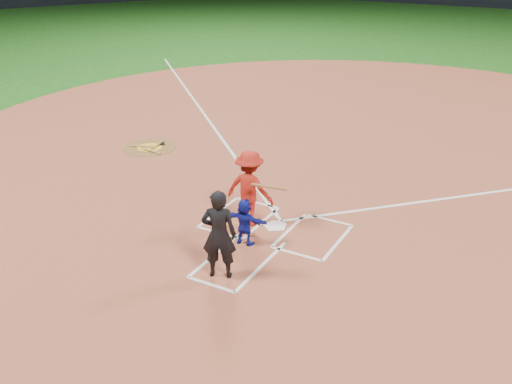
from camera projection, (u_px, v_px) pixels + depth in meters
The scene contains 13 objects.
ground at pixel (275, 227), 13.49m from camera, with size 120.00×120.00×0.00m, color #184F13.
home_plate_dirt at pixel (360, 149), 18.27m from camera, with size 28.00×28.00×0.01m, color brown.
home_plate at pixel (275, 226), 13.48m from camera, with size 0.60×0.60×0.02m, color white.
on_deck_circle at pixel (150, 147), 18.41m from camera, with size 1.70×1.70×0.01m, color brown.
on_deck_logo at pixel (149, 147), 18.40m from camera, with size 0.80×0.80×0.00m, color gold.
on_deck_bat_a at pixel (158, 145), 18.53m from camera, with size 0.06×0.06×0.84m, color olive.
on_deck_bat_b at pixel (143, 146), 18.40m from camera, with size 0.06×0.06×0.84m, color olive.
on_deck_bat_c at pixel (151, 151), 18.02m from camera, with size 0.06×0.06×0.84m, color #A87F3D.
bat_weight_donut at pixel (162, 144), 18.63m from camera, with size 0.19×0.19×0.05m, color black.
catcher at pixel (245, 222), 12.53m from camera, with size 1.00×0.32×1.08m, color #121992.
umpire at pixel (219, 234), 11.18m from camera, with size 0.69×0.45×1.89m, color black.
chalk_markings at pixel (352, 156), 17.70m from camera, with size 28.35×17.32×0.01m.
batter_at_plate at pixel (250, 188), 13.25m from camera, with size 1.53×0.82×1.83m.
Camera 1 is at (5.33, -10.68, 6.36)m, focal length 40.00 mm.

